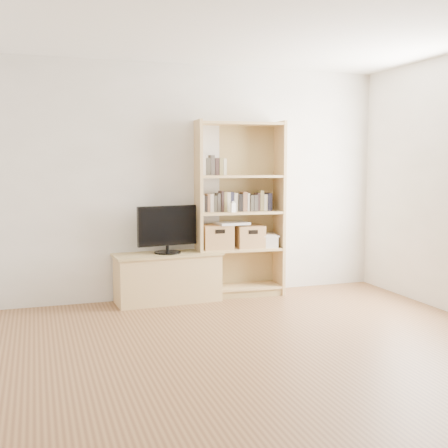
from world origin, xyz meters
name	(u,v)px	position (x,y,z in m)	size (l,w,h in m)	color
floor	(287,370)	(0.00, 0.00, 0.00)	(4.50, 5.00, 0.01)	brown
back_wall	(194,182)	(0.00, 2.50, 1.30)	(4.50, 0.02, 2.60)	beige
ceiling	(292,4)	(0.00, 0.00, 2.60)	(4.50, 5.00, 0.01)	white
tv_stand	(168,279)	(-0.37, 2.29, 0.26)	(1.12, 0.42, 0.51)	tan
bookshelf	(240,209)	(0.48, 2.32, 0.99)	(0.99, 0.35, 1.99)	tan
television	(167,229)	(-0.37, 2.29, 0.80)	(0.67, 0.05, 0.52)	black
books_row_mid	(239,201)	(0.48, 2.35, 1.09)	(0.87, 0.17, 0.23)	#B5AC9A
books_row_upper	(220,166)	(0.26, 2.36, 1.48)	(0.39, 0.14, 0.21)	#B5AC9A
baby_monitor	(233,208)	(0.36, 2.22, 1.02)	(0.05, 0.03, 0.10)	white
basket_left	(217,237)	(0.22, 2.33, 0.69)	(0.33, 0.27, 0.27)	#A7824B
basket_right	(250,236)	(0.60, 2.31, 0.68)	(0.31, 0.25, 0.25)	#A7824B
laptop	(232,223)	(0.39, 2.31, 0.84)	(0.35, 0.25, 0.03)	silver
magazine_stack	(268,241)	(0.82, 2.30, 0.62)	(0.19, 0.28, 0.13)	silver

